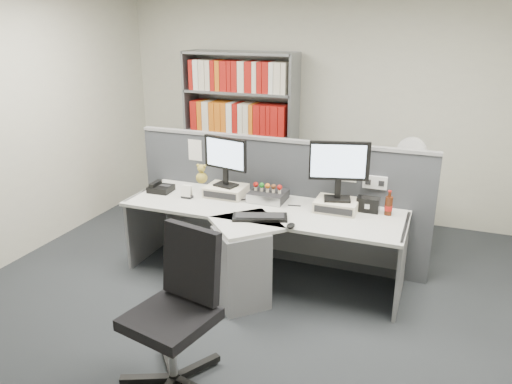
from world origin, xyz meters
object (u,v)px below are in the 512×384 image
at_px(keyboard, 260,217).
at_px(speaker, 368,204).
at_px(cola_bottle, 389,206).
at_px(shelving_unit, 241,136).
at_px(desk, 254,242).
at_px(monitor_right, 339,166).
at_px(office_chair, 178,306).
at_px(mouse, 291,226).
at_px(desk_calendar, 187,193).
at_px(desk_phone, 160,188).
at_px(desk_fan, 411,156).
at_px(monitor_left, 225,157).
at_px(desktop_pc, 268,196).
at_px(filing_cabinet, 405,217).

relative_size(keyboard, speaker, 2.56).
height_order(cola_bottle, shelving_unit, shelving_unit).
bearing_deg(speaker, desk, -153.64).
bearing_deg(monitor_right, office_chair, -111.38).
xyz_separation_m(mouse, office_chair, (-0.40, -1.17, -0.17)).
relative_size(mouse, speaker, 0.54).
height_order(keyboard, cola_bottle, cola_bottle).
distance_m(desk, desk_calendar, 0.85).
relative_size(desk_phone, desk_calendar, 1.78).
relative_size(desk, desk_fan, 4.95).
bearing_deg(monitor_right, mouse, -116.29).
relative_size(monitor_left, monitor_right, 0.90).
bearing_deg(desk_phone, desktop_pc, 7.86).
distance_m(cola_bottle, filing_cabinet, 1.07).
relative_size(desk_fan, office_chair, 0.49).
bearing_deg(desk_fan, monitor_right, -118.13).
distance_m(filing_cabinet, desk_fan, 0.68).
bearing_deg(desk_fan, mouse, -117.50).
xyz_separation_m(desk, desk_fan, (1.20, 1.40, 0.57)).
xyz_separation_m(desk_fan, office_chair, (-1.21, -2.73, -0.46)).
height_order(mouse, desk_phone, desk_phone).
xyz_separation_m(monitor_left, cola_bottle, (1.55, 0.06, -0.30)).
xyz_separation_m(monitor_right, filing_cabinet, (0.54, 1.02, -0.79)).
xyz_separation_m(mouse, desk_phone, (-1.50, 0.41, 0.02)).
bearing_deg(desk, keyboard, -34.26).
bearing_deg(shelving_unit, desk_calendar, -85.49).
height_order(desk, keyboard, keyboard).
bearing_deg(mouse, keyboard, 162.06).
relative_size(desk, monitor_right, 4.82).
bearing_deg(desk, cola_bottle, 21.69).
distance_m(keyboard, office_chair, 1.29).
relative_size(mouse, shelving_unit, 0.05).
height_order(desktop_pc, cola_bottle, cola_bottle).
distance_m(desk, speaker, 1.08).
height_order(desk_calendar, filing_cabinet, desk_calendar).
relative_size(monitor_right, speaker, 2.72).
relative_size(keyboard, mouse, 4.72).
bearing_deg(monitor_right, desk_calendar, -172.16).
relative_size(speaker, filing_cabinet, 0.28).
bearing_deg(keyboard, desk_phone, 165.31).
bearing_deg(cola_bottle, monitor_left, -177.91).
distance_m(monitor_right, shelving_unit, 2.14).
height_order(cola_bottle, office_chair, office_chair).
relative_size(desktop_pc, desk_fan, 0.64).
xyz_separation_m(desk, shelving_unit, (-0.90, 1.85, 0.52)).
relative_size(desk, desk_phone, 11.35).
bearing_deg(monitor_left, desk_calendar, -149.01).
xyz_separation_m(monitor_left, mouse, (0.83, -0.54, -0.37)).
height_order(shelving_unit, desk_fan, shelving_unit).
height_order(desktop_pc, desk_calendar, desk_calendar).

